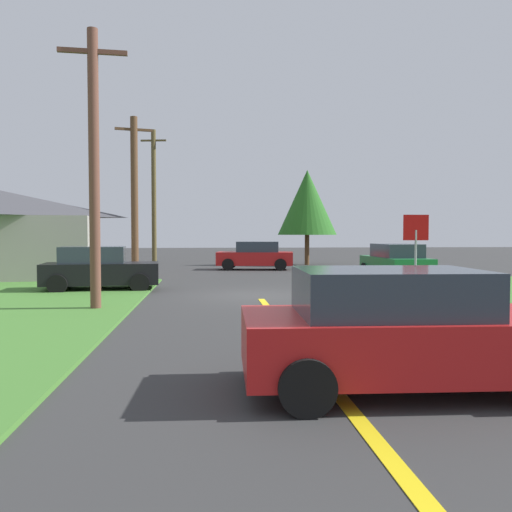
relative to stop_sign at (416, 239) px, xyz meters
The scene contains 11 objects.
ground_plane 5.42m from the stop_sign, 161.62° to the left, with size 120.00×120.00×0.00m, color #343434.
lane_stripe_center 8.23m from the stop_sign, 126.97° to the right, with size 0.20×14.00×0.01m, color yellow.
stop_sign is the anchor object (origin of this frame).
car_behind_on_main_road 10.25m from the stop_sign, 112.76° to the right, with size 4.37×2.28×1.62m.
car_on_crossroad 7.61m from the stop_sign, 74.86° to the left, with size 2.16×4.64×1.62m.
car_approaching_junction 14.98m from the stop_sign, 104.61° to the left, with size 4.54×2.37×1.62m.
parked_car_near_building 11.08m from the stop_sign, 161.30° to the left, with size 4.22×2.29×1.62m.
utility_pole_near 9.86m from the stop_sign, behind, with size 1.80×0.28×7.52m.
utility_pole_mid 14.47m from the stop_sign, 134.56° to the left, with size 1.78×0.54×7.73m.
utility_pole_far 24.42m from the stop_sign, 115.11° to the left, with size 1.80×0.38×9.34m.
oak_tree_left 18.96m from the stop_sign, 89.85° to the left, with size 3.90×3.90×6.29m.
Camera 1 is at (-1.67, -17.88, 2.10)m, focal length 37.58 mm.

